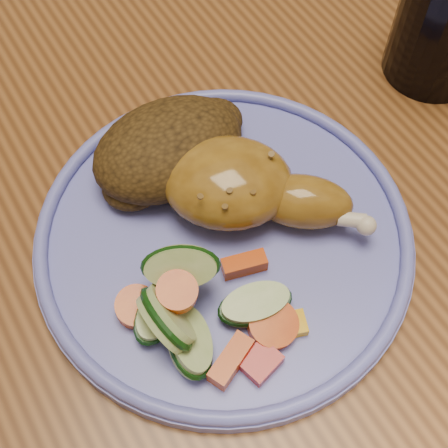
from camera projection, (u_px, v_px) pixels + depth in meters
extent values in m
plane|color=#53311C|center=(232.00, 354.00, 1.19)|extent=(4.00, 4.00, 0.00)
cube|color=brown|center=(240.00, 88.00, 0.56)|extent=(0.90, 1.40, 0.04)
cube|color=#4C2D16|center=(64.00, 2.00, 1.05)|extent=(0.42, 0.42, 0.04)
cylinder|color=#4C2D16|center=(40.00, 197.00, 1.12)|extent=(0.04, 0.04, 0.41)
cylinder|color=#4C2D16|center=(212.00, 117.00, 1.22)|extent=(0.04, 0.04, 0.41)
cylinder|color=#4C2D16|center=(129.00, 9.00, 1.37)|extent=(0.04, 0.04, 0.41)
cylinder|color=#6569C8|center=(224.00, 239.00, 0.45)|extent=(0.27, 0.27, 0.01)
torus|color=#6569C8|center=(224.00, 231.00, 0.44)|extent=(0.27, 0.27, 0.01)
ellipsoid|color=olive|center=(228.00, 182.00, 0.44)|extent=(0.12, 0.11, 0.05)
ellipsoid|color=olive|center=(303.00, 201.00, 0.44)|extent=(0.08, 0.08, 0.04)
sphere|color=beige|center=(366.00, 226.00, 0.43)|extent=(0.01, 0.01, 0.01)
ellipsoid|color=#412C10|center=(168.00, 149.00, 0.46)|extent=(0.12, 0.08, 0.05)
ellipsoid|color=#412C10|center=(207.00, 126.00, 0.48)|extent=(0.06, 0.05, 0.03)
ellipsoid|color=#412C10|center=(134.00, 184.00, 0.45)|extent=(0.05, 0.04, 0.02)
cube|color=#A50A05|center=(261.00, 362.00, 0.39)|extent=(0.03, 0.03, 0.01)
cube|color=#E5A507|center=(291.00, 324.00, 0.41)|extent=(0.02, 0.02, 0.01)
cube|color=#DD4C07|center=(244.00, 264.00, 0.42)|extent=(0.03, 0.02, 0.01)
cylinder|color=#DD4C07|center=(137.00, 307.00, 0.41)|extent=(0.03, 0.03, 0.02)
cylinder|color=#DD4C07|center=(177.00, 292.00, 0.39)|extent=(0.03, 0.03, 0.02)
cube|color=#DD4C07|center=(231.00, 361.00, 0.39)|extent=(0.04, 0.03, 0.01)
cylinder|color=#DD4C07|center=(273.00, 325.00, 0.40)|extent=(0.03, 0.03, 0.02)
cylinder|color=#B3C580|center=(181.00, 266.00, 0.39)|extent=(0.06, 0.06, 0.04)
cylinder|color=#B3C580|center=(189.00, 342.00, 0.39)|extent=(0.06, 0.06, 0.03)
cylinder|color=#B3C580|center=(166.00, 318.00, 0.39)|extent=(0.04, 0.05, 0.05)
cylinder|color=#B3C580|center=(255.00, 304.00, 0.41)|extent=(0.06, 0.06, 0.02)
cylinder|color=#B3C580|center=(160.00, 310.00, 0.40)|extent=(0.06, 0.06, 0.02)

